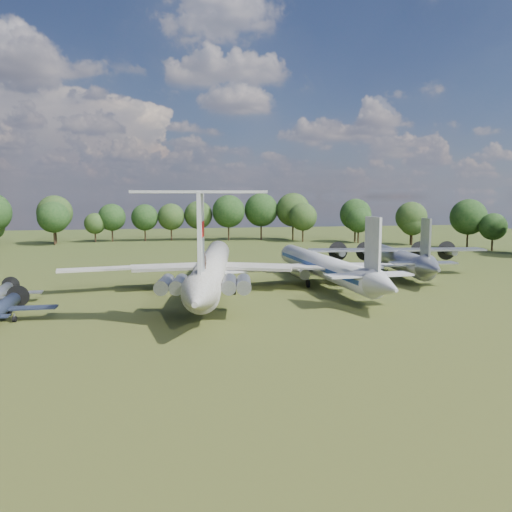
{
  "coord_description": "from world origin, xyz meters",
  "views": [
    {
      "loc": [
        -4.32,
        -72.45,
        13.86
      ],
      "look_at": [
        10.93,
        0.55,
        5.0
      ],
      "focal_mm": 35.0,
      "sensor_mm": 36.0,
      "label": 1
    }
  ],
  "objects": [
    {
      "name": "il62_airliner",
      "position": [
        4.11,
        -0.48,
        2.84
      ],
      "size": [
        53.96,
        64.79,
        5.68
      ],
      "primitive_type": null,
      "rotation": [
        0.0,
        0.0,
        -0.17
      ],
      "color": "silver",
      "rests_on": "ground"
    },
    {
      "name": "person_on_il62",
      "position": [
        1.34,
        -16.14,
        6.65
      ],
      "size": [
        0.77,
        0.56,
        1.93
      ],
      "primitive_type": "imported",
      "rotation": [
        0.0,
        0.0,
        3.29
      ],
      "color": "brown",
      "rests_on": "il62_airliner"
    },
    {
      "name": "ground",
      "position": [
        0.0,
        0.0,
        0.0
      ],
      "size": [
        300.0,
        300.0,
        0.0
      ],
      "primitive_type": "plane",
      "color": "#213F15",
      "rests_on": "ground"
    },
    {
      "name": "an12_transport",
      "position": [
        38.32,
        8.17,
        2.31
      ],
      "size": [
        36.02,
        39.16,
        4.62
      ],
      "primitive_type": null,
      "rotation": [
        0.0,
        0.0,
        -0.14
      ],
      "color": "#989B9F",
      "rests_on": "ground"
    },
    {
      "name": "tu104_jet",
      "position": [
        21.77,
        1.0,
        2.42
      ],
      "size": [
        37.55,
        49.34,
        4.84
      ],
      "primitive_type": null,
      "rotation": [
        0.0,
        0.0,
        0.03
      ],
      "color": "silver",
      "rests_on": "ground"
    },
    {
      "name": "small_prop_northwest",
      "position": [
        -24.05,
        -2.93,
        1.03
      ],
      "size": [
        10.82,
        14.45,
        2.07
      ],
      "primitive_type": null,
      "rotation": [
        0.0,
        0.0,
        0.03
      ],
      "color": "#919398",
      "rests_on": "ground"
    },
    {
      "name": "small_prop_west",
      "position": [
        -21.04,
        -13.57,
        1.17
      ],
      "size": [
        11.96,
        16.14,
        2.34
      ],
      "primitive_type": null,
      "rotation": [
        0.0,
        0.0,
        -0.02
      ],
      "color": "black",
      "rests_on": "ground"
    }
  ]
}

